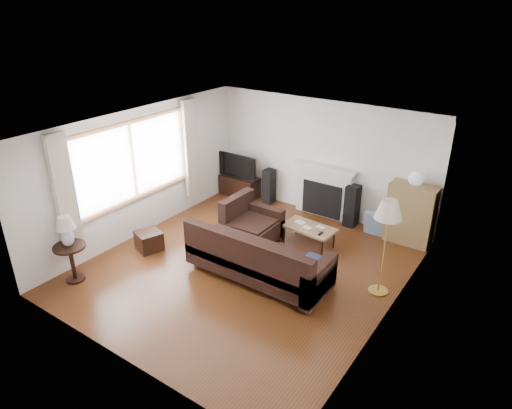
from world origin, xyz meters
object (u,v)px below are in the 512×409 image
Objects in this scene: coffee_table at (309,236)px; side_table at (72,263)px; tv_stand at (240,186)px; sectional_sofa at (258,256)px; floor_lamp at (384,248)px; bookshelf at (410,214)px.

side_table is at bearing -124.01° from coffee_table.
sectional_sofa reaches higher than tv_stand.
floor_lamp is at bearing -17.98° from coffee_table.
tv_stand is 3.57m from sectional_sofa.
coffee_table is at bearing 156.93° from floor_lamp.
bookshelf is 1.19× the size of coffee_table.
tv_stand is 0.36× the size of sectional_sofa.
side_table is at bearing -133.07° from bookshelf.
sectional_sofa is (-1.67, -2.68, -0.16)m from bookshelf.
sectional_sofa is 2.67× the size of coffee_table.
bookshelf is 1.93m from floor_lamp.
coffee_table is 1.52× the size of side_table.
tv_stand is at bearing 131.57° from sectional_sofa.
tv_stand is at bearing -179.78° from bookshelf.
coffee_table is (0.15, 1.48, -0.23)m from sectional_sofa.
bookshelf is 0.73× the size of floor_lamp.
floor_lamp reaches higher than sectional_sofa.
bookshelf reaches higher than tv_stand.
bookshelf reaches higher than sectional_sofa.
bookshelf is at bearing 58.04° from sectional_sofa.
tv_stand is at bearing 159.93° from coffee_table.
floor_lamp reaches higher than coffee_table.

